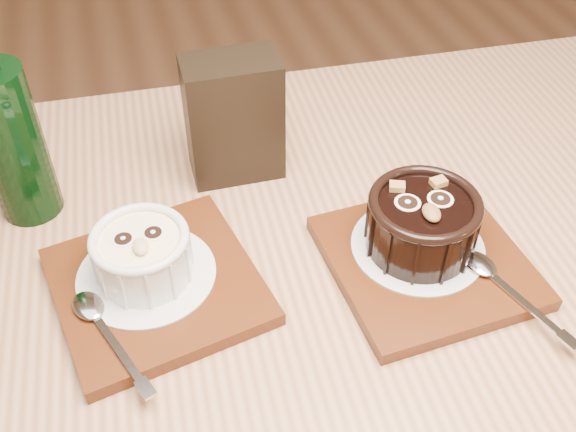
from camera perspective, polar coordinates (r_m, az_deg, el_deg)
name	(u,v)px	position (r m, az deg, el deg)	size (l,w,h in m)	color
table	(305,360)	(0.70, 1.45, -12.13)	(1.24, 0.86, 0.75)	#8C5E3D
tray_left	(157,286)	(0.65, -11.03, -5.83)	(0.18, 0.18, 0.01)	#51230D
doily_left	(147,274)	(0.65, -11.89, -4.85)	(0.13, 0.13, 0.00)	silver
ramekin_white	(142,253)	(0.63, -12.26, -3.09)	(0.09, 0.09, 0.05)	white
spoon_left	(106,331)	(0.61, -15.16, -9.37)	(0.03, 0.13, 0.01)	silver
tray_right	(426,262)	(0.67, 11.59, -3.81)	(0.18, 0.18, 0.01)	#51230D
doily_right	(418,246)	(0.67, 10.92, -2.50)	(0.13, 0.13, 0.00)	silver
ramekin_dark	(422,221)	(0.65, 11.31, -0.41)	(0.11, 0.11, 0.06)	black
spoon_right	(507,287)	(0.65, 18.07, -5.73)	(0.03, 0.13, 0.01)	silver
condiment_stand	(234,118)	(0.73, -4.64, 8.25)	(0.10, 0.06, 0.14)	black
green_bottle	(10,139)	(0.72, -22.46, 6.08)	(0.06, 0.06, 0.24)	black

